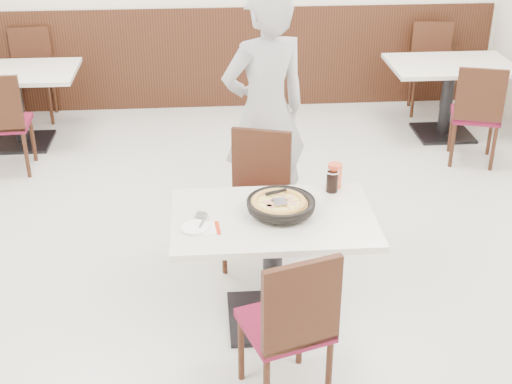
{
  "coord_description": "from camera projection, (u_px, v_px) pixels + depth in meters",
  "views": [
    {
      "loc": [
        -0.25,
        -4.13,
        2.79
      ],
      "look_at": [
        0.05,
        -0.3,
        0.83
      ],
      "focal_mm": 50.0,
      "sensor_mm": 36.0,
      "label": 1
    }
  ],
  "objects": [
    {
      "name": "floor",
      "position": [
        246.0,
        278.0,
        4.95
      ],
      "size": [
        7.0,
        7.0,
        0.0
      ],
      "primitive_type": "plane",
      "color": "#B0AFAB",
      "rests_on": "ground"
    },
    {
      "name": "wainscot_back",
      "position": [
        225.0,
        58.0,
        7.79
      ],
      "size": [
        5.9,
        0.03,
        1.1
      ],
      "primitive_type": "cube",
      "color": "black",
      "rests_on": "floor"
    },
    {
      "name": "main_table",
      "position": [
        272.0,
        269.0,
        4.37
      ],
      "size": [
        1.24,
        0.87,
        0.75
      ],
      "primitive_type": null,
      "rotation": [
        0.0,
        0.0,
        -0.06
      ],
      "color": "silver",
      "rests_on": "floor"
    },
    {
      "name": "chair_near",
      "position": [
        285.0,
        321.0,
        3.75
      ],
      "size": [
        0.53,
        0.53,
        0.95
      ],
      "primitive_type": null,
      "rotation": [
        0.0,
        0.0,
        0.31
      ],
      "color": "black",
      "rests_on": "floor"
    },
    {
      "name": "chair_far",
      "position": [
        255.0,
        204.0,
        4.93
      ],
      "size": [
        0.52,
        0.52,
        0.95
      ],
      "primitive_type": null,
      "rotation": [
        0.0,
        0.0,
        2.85
      ],
      "color": "black",
      "rests_on": "floor"
    },
    {
      "name": "trivet",
      "position": [
        272.0,
        211.0,
        4.22
      ],
      "size": [
        0.11,
        0.11,
        0.04
      ],
      "primitive_type": "cylinder",
      "rotation": [
        0.0,
        0.0,
        -0.06
      ],
      "color": "black",
      "rests_on": "main_table"
    },
    {
      "name": "pizza_pan",
      "position": [
        281.0,
        207.0,
        4.21
      ],
      "size": [
        0.42,
        0.42,
        0.01
      ],
      "primitive_type": "cylinder",
      "rotation": [
        0.0,
        0.0,
        -0.06
      ],
      "color": "black",
      "rests_on": "trivet"
    },
    {
      "name": "pizza",
      "position": [
        279.0,
        205.0,
        4.2
      ],
      "size": [
        0.36,
        0.36,
        0.02
      ],
      "primitive_type": "cylinder",
      "rotation": [
        0.0,
        0.0,
        -0.06
      ],
      "color": "gold",
      "rests_on": "pizza_pan"
    },
    {
      "name": "pizza_server",
      "position": [
        280.0,
        201.0,
        4.17
      ],
      "size": [
        0.09,
        0.1,
        0.0
      ],
      "primitive_type": "cube",
      "rotation": [
        0.0,
        0.0,
        0.12
      ],
      "color": "silver",
      "rests_on": "pizza"
    },
    {
      "name": "napkin",
      "position": [
        205.0,
        228.0,
        4.07
      ],
      "size": [
        0.16,
        0.16,
        0.0
      ],
      "primitive_type": "cube",
      "rotation": [
        0.0,
        0.0,
        0.08
      ],
      "color": "white",
      "rests_on": "main_table"
    },
    {
      "name": "side_plate",
      "position": [
        195.0,
        227.0,
        4.07
      ],
      "size": [
        0.17,
        0.17,
        0.01
      ],
      "primitive_type": "cylinder",
      "rotation": [
        0.0,
        0.0,
        -0.06
      ],
      "color": "white",
      "rests_on": "napkin"
    },
    {
      "name": "fork",
      "position": [
        203.0,
        221.0,
        4.12
      ],
      "size": [
        0.06,
        0.17,
        0.0
      ],
      "primitive_type": "cube",
      "rotation": [
        0.0,
        0.0,
        -0.27
      ],
      "color": "silver",
      "rests_on": "side_plate"
    },
    {
      "name": "cola_glass",
      "position": [
        332.0,
        182.0,
        4.46
      ],
      "size": [
        0.08,
        0.08,
        0.13
      ],
      "primitive_type": "cylinder",
      "rotation": [
        0.0,
        0.0,
        -0.06
      ],
      "color": "black",
      "rests_on": "main_table"
    },
    {
      "name": "red_cup",
      "position": [
        335.0,
        175.0,
        4.51
      ],
      "size": [
        0.1,
        0.1,
        0.16
      ],
      "primitive_type": "cylinder",
      "rotation": [
        0.0,
        0.0,
        -0.06
      ],
      "color": "#D54727",
      "rests_on": "main_table"
    },
    {
      "name": "diner_person",
      "position": [
        265.0,
        113.0,
        5.24
      ],
      "size": [
        0.79,
        0.66,
        1.85
      ],
      "primitive_type": "imported",
      "rotation": [
        0.0,
        0.0,
        3.51
      ],
      "color": "#ACABB0",
      "rests_on": "floor"
    },
    {
      "name": "bg_table_left",
      "position": [
        18.0,
        108.0,
        6.91
      ],
      "size": [
        1.26,
        0.9,
        0.75
      ],
      "primitive_type": null,
      "rotation": [
        0.0,
        0.0,
        -0.08
      ],
      "color": "silver",
      "rests_on": "floor"
    },
    {
      "name": "bg_chair_left_near",
      "position": [
        5.0,
        121.0,
        6.32
      ],
      "size": [
        0.44,
        0.44,
        0.95
      ],
      "primitive_type": null,
      "rotation": [
        0.0,
        0.0,
        0.04
      ],
      "color": "black",
      "rests_on": "floor"
    },
    {
      "name": "bg_chair_left_far",
      "position": [
        32.0,
        76.0,
        7.47
      ],
      "size": [
        0.44,
        0.44,
        0.95
      ],
      "primitive_type": null,
      "rotation": [
        0.0,
        0.0,
        3.2
      ],
      "color": "black",
      "rests_on": "floor"
    },
    {
      "name": "bg_table_right",
      "position": [
        447.0,
        100.0,
        7.12
      ],
      "size": [
        1.28,
        0.93,
        0.75
      ],
      "primitive_type": null,
      "rotation": [
        0.0,
        0.0,
        0.11
      ],
      "color": "silver",
      "rests_on": "floor"
    },
    {
      "name": "bg_chair_right_near",
      "position": [
        476.0,
        113.0,
        6.51
      ],
      "size": [
        0.52,
        0.52,
        0.95
      ],
      "primitive_type": null,
      "rotation": [
        0.0,
        0.0,
        -0.29
      ],
      "color": "black",
      "rests_on": "floor"
    },
    {
      "name": "bg_chair_right_far",
      "position": [
        431.0,
        70.0,
        7.66
      ],
      "size": [
        0.49,
        0.49,
        0.95
      ],
      "primitive_type": null,
      "rotation": [
        0.0,
        0.0,
        2.95
      ],
      "color": "black",
      "rests_on": "floor"
    }
  ]
}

